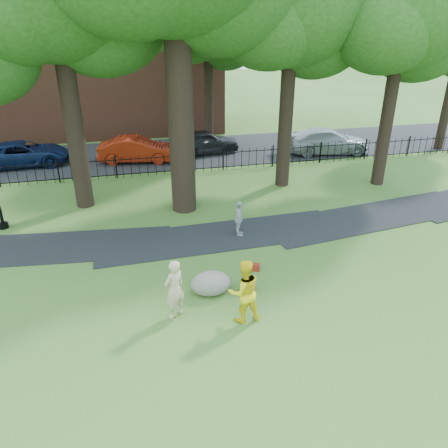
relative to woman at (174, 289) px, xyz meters
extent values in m
plane|color=#395C20|center=(1.43, 0.82, -0.95)|extent=(120.00, 120.00, 0.00)
cube|color=black|center=(2.43, 4.72, -0.95)|extent=(36.07, 3.85, 0.03)
cube|color=black|center=(1.43, 16.82, -0.95)|extent=(80.00, 7.00, 0.02)
cube|color=black|center=(1.43, 12.82, 0.07)|extent=(44.00, 0.04, 0.04)
cube|color=black|center=(1.43, 12.82, -0.77)|extent=(44.00, 0.04, 0.04)
cube|color=brown|center=(-2.57, 24.82, 5.05)|extent=(18.00, 8.00, 12.00)
cylinder|color=black|center=(1.43, 7.82, 4.30)|extent=(1.10, 1.10, 10.50)
cylinder|color=black|center=(-3.07, 9.32, 3.60)|extent=(0.80, 0.80, 9.10)
ellipsoid|color=#1D3D10|center=(-1.45, 10.22, 7.11)|extent=(5.76, 5.76, 4.90)
ellipsoid|color=#1D3D10|center=(-4.51, 8.60, 7.63)|extent=(5.40, 5.40, 4.59)
cylinder|color=black|center=(6.93, 9.82, 3.25)|extent=(0.70, 0.70, 8.40)
ellipsoid|color=#1D3D10|center=(6.93, 9.82, 7.69)|extent=(6.60, 6.60, 5.61)
ellipsoid|color=#1D3D10|center=(8.42, 10.64, 6.49)|extent=(5.28, 5.28, 4.49)
ellipsoid|color=#1D3D10|center=(5.61, 9.16, 6.97)|extent=(4.95, 4.95, 4.21)
cylinder|color=black|center=(11.93, 8.82, 3.08)|extent=(0.64, 0.64, 8.05)
ellipsoid|color=#1D3D10|center=(11.93, 8.82, 7.33)|extent=(6.20, 6.20, 5.27)
ellipsoid|color=#1D3D10|center=(13.33, 9.59, 6.18)|extent=(4.96, 4.96, 4.22)
ellipsoid|color=#1D3D10|center=(10.69, 8.20, 6.64)|extent=(4.65, 4.65, 3.95)
imported|color=tan|center=(0.00, 0.00, 0.00)|extent=(0.83, 0.75, 1.90)
imported|color=yellow|center=(1.93, -0.63, 0.05)|extent=(1.02, 0.83, 1.99)
imported|color=#A5A6AA|center=(3.19, 4.64, -0.20)|extent=(0.59, 0.94, 1.49)
ellipsoid|color=#686357|center=(1.27, 0.98, -0.57)|extent=(1.55, 1.35, 0.76)
cylinder|color=black|center=(-6.33, 7.57, -0.84)|extent=(0.41, 0.41, 0.23)
cube|color=black|center=(2.43, 0.79, -0.80)|extent=(0.45, 0.35, 0.30)
cube|color=maroon|center=(3.05, 1.92, -0.83)|extent=(0.41, 0.33, 0.24)
imported|color=maroon|center=(-0.30, 15.51, -0.19)|extent=(4.79, 2.34, 1.51)
imported|color=#0B193A|center=(-6.85, 16.32, -0.23)|extent=(5.28, 2.63, 1.44)
imported|color=black|center=(3.99, 16.32, -0.19)|extent=(4.69, 2.47, 1.52)
imported|color=#979A9F|center=(11.74, 14.63, -0.17)|extent=(5.59, 2.86, 1.55)
camera|label=1|loc=(-1.01, -10.67, 7.28)|focal=35.00mm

